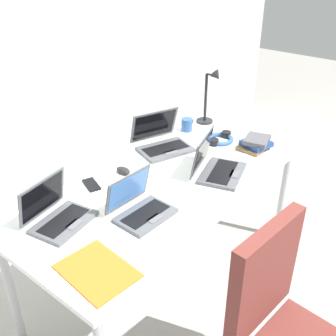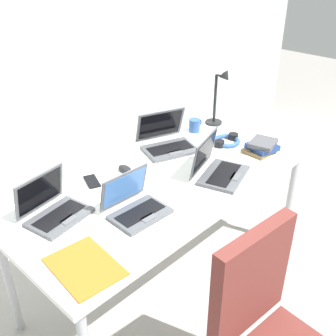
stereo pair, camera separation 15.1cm
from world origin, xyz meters
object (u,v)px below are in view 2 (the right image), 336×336
desk_lamp (219,98)px  laptop_near_lamp (167,142)px  laptop_front_right (135,206)px  book_stack (262,147)px  computer_mouse (125,169)px  coffee_mug (195,125)px  laptop_near_mouse (54,209)px  headphones (226,141)px  laptop_by_keyboard (218,168)px  paper_folder_back_right (85,267)px  cell_phone (92,181)px

desk_lamp → laptop_near_lamp: size_ratio=1.00×
desk_lamp → laptop_front_right: (-1.13, -0.37, -0.16)m
laptop_near_lamp → book_stack: (0.37, -0.46, -0.01)m
desk_lamp → computer_mouse: desk_lamp is taller
laptop_front_right → computer_mouse: laptop_front_right is taller
coffee_mug → laptop_near_mouse: bearing=-172.8°
book_stack → coffee_mug: 0.51m
headphones → desk_lamp: bearing=49.0°
laptop_front_right → laptop_by_keyboard: 0.56m
paper_folder_back_right → coffee_mug: (1.32, 0.54, 0.04)m
paper_folder_back_right → laptop_near_lamp: bearing=26.5°
laptop_front_right → book_stack: 0.98m
laptop_near_mouse → laptop_front_right: laptop_near_mouse is taller
laptop_by_keyboard → headphones: size_ratio=1.73×
laptop_near_lamp → coffee_mug: bearing=7.3°
laptop_near_lamp → headphones: size_ratio=1.86×
book_stack → paper_folder_back_right: (-1.37, -0.04, -0.03)m
desk_lamp → laptop_by_keyboard: size_ratio=1.08×
paper_folder_back_right → computer_mouse: bearing=37.0°
desk_lamp → cell_phone: (-1.10, 0.01, -0.19)m
laptop_near_mouse → coffee_mug: laptop_near_mouse is taller
laptop_front_right → laptop_near_lamp: bearing=31.5°
laptop_front_right → paper_folder_back_right: laptop_front_right is taller
desk_lamp → cell_phone: desk_lamp is taller
coffee_mug → laptop_near_lamp: bearing=-172.7°
laptop_front_right → laptop_near_lamp: size_ratio=0.70×
laptop_near_mouse → laptop_front_right: bearing=-42.0°
laptop_near_mouse → cell_phone: 0.34m
laptop_front_right → coffee_mug: 1.01m
cell_phone → paper_folder_back_right: (-0.42, -0.51, -0.00)m
laptop_front_right → computer_mouse: 0.41m
desk_lamp → laptop_near_mouse: size_ratio=1.25×
cell_phone → book_stack: book_stack is taller
computer_mouse → coffee_mug: 0.70m
cell_phone → coffee_mug: coffee_mug is taller
laptop_near_mouse → book_stack: size_ratio=1.58×
computer_mouse → headphones: bearing=-13.6°
laptop_by_keyboard → cell_phone: 0.70m
computer_mouse → laptop_near_lamp: bearing=6.5°
computer_mouse → cell_phone: bearing=170.8°
cell_phone → paper_folder_back_right: cell_phone is taller
computer_mouse → headphones: 0.73m
cell_phone → computer_mouse: bearing=9.8°
headphones → book_stack: bearing=-79.3°
laptop_near_mouse → coffee_mug: (1.21, 0.15, 0.00)m
cell_phone → headphones: bearing=6.4°
headphones → book_stack: book_stack is taller
cell_phone → book_stack: size_ratio=0.67×
laptop_near_mouse → desk_lamp: bearing=4.5°
laptop_near_lamp → paper_folder_back_right: 1.12m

